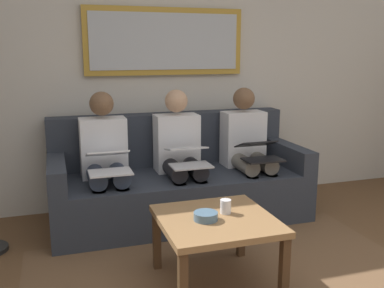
{
  "coord_description": "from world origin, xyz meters",
  "views": [
    {
      "loc": [
        1.02,
        1.5,
        1.47
      ],
      "look_at": [
        0.0,
        -1.7,
        0.75
      ],
      "focal_mm": 40.89,
      "sensor_mm": 36.0,
      "label": 1
    }
  ],
  "objects_px": {
    "person_middle": "(180,152)",
    "framed_mirror": "(165,41)",
    "laptop_silver": "(188,156)",
    "person_left": "(247,147)",
    "cup": "(226,206)",
    "bowl": "(206,216)",
    "laptop_black": "(259,151)",
    "coffee_table": "(216,226)",
    "person_right": "(105,157)",
    "laptop_white": "(109,162)",
    "couch": "(178,183)"
  },
  "relations": [
    {
      "from": "cup",
      "to": "laptop_white",
      "type": "height_order",
      "value": "laptop_white"
    },
    {
      "from": "laptop_black",
      "to": "laptop_white",
      "type": "height_order",
      "value": "laptop_white"
    },
    {
      "from": "person_left",
      "to": "laptop_white",
      "type": "bearing_deg",
      "value": 10.49
    },
    {
      "from": "coffee_table",
      "to": "laptop_black",
      "type": "bearing_deg",
      "value": -128.96
    },
    {
      "from": "person_middle",
      "to": "person_left",
      "type": "bearing_deg",
      "value": 180.0
    },
    {
      "from": "couch",
      "to": "person_right",
      "type": "bearing_deg",
      "value": 6.13
    },
    {
      "from": "framed_mirror",
      "to": "laptop_black",
      "type": "xyz_separation_m",
      "value": [
        -0.64,
        0.7,
        -0.92
      ]
    },
    {
      "from": "bowl",
      "to": "laptop_black",
      "type": "bearing_deg",
      "value": -131.22
    },
    {
      "from": "laptop_black",
      "to": "person_middle",
      "type": "xyz_separation_m",
      "value": [
        0.64,
        -0.24,
        -0.02
      ]
    },
    {
      "from": "person_middle",
      "to": "laptop_white",
      "type": "distance_m",
      "value": 0.68
    },
    {
      "from": "cup",
      "to": "laptop_black",
      "type": "relative_size",
      "value": 0.26
    },
    {
      "from": "person_left",
      "to": "laptop_white",
      "type": "height_order",
      "value": "person_left"
    },
    {
      "from": "laptop_white",
      "to": "coffee_table",
      "type": "bearing_deg",
      "value": 120.85
    },
    {
      "from": "couch",
      "to": "person_middle",
      "type": "distance_m",
      "value": 0.31
    },
    {
      "from": "laptop_black",
      "to": "laptop_silver",
      "type": "distance_m",
      "value": 0.64
    },
    {
      "from": "cup",
      "to": "person_right",
      "type": "bearing_deg",
      "value": -60.27
    },
    {
      "from": "coffee_table",
      "to": "bowl",
      "type": "xyz_separation_m",
      "value": [
        0.08,
        0.02,
        0.08
      ]
    },
    {
      "from": "bowl",
      "to": "framed_mirror",
      "type": "bearing_deg",
      "value": -96.07
    },
    {
      "from": "bowl",
      "to": "laptop_white",
      "type": "relative_size",
      "value": 0.4
    },
    {
      "from": "framed_mirror",
      "to": "person_middle",
      "type": "xyz_separation_m",
      "value": [
        0.0,
        0.46,
        -0.94
      ]
    },
    {
      "from": "cup",
      "to": "framed_mirror",
      "type": "bearing_deg",
      "value": -90.5
    },
    {
      "from": "cup",
      "to": "person_left",
      "type": "height_order",
      "value": "person_left"
    },
    {
      "from": "framed_mirror",
      "to": "person_left",
      "type": "distance_m",
      "value": 1.23
    },
    {
      "from": "person_left",
      "to": "coffee_table",
      "type": "bearing_deg",
      "value": 57.38
    },
    {
      "from": "bowl",
      "to": "person_middle",
      "type": "xyz_separation_m",
      "value": [
        -0.17,
        -1.17,
        0.13
      ]
    },
    {
      "from": "person_middle",
      "to": "framed_mirror",
      "type": "bearing_deg",
      "value": -90.0
    },
    {
      "from": "laptop_white",
      "to": "bowl",
      "type": "bearing_deg",
      "value": 116.66
    },
    {
      "from": "person_right",
      "to": "laptop_white",
      "type": "height_order",
      "value": "person_right"
    },
    {
      "from": "cup",
      "to": "bowl",
      "type": "xyz_separation_m",
      "value": [
        0.16,
        0.07,
        -0.02
      ]
    },
    {
      "from": "coffee_table",
      "to": "person_left",
      "type": "bearing_deg",
      "value": -122.62
    },
    {
      "from": "couch",
      "to": "framed_mirror",
      "type": "height_order",
      "value": "framed_mirror"
    },
    {
      "from": "person_right",
      "to": "couch",
      "type": "bearing_deg",
      "value": -173.87
    },
    {
      "from": "person_left",
      "to": "cup",
      "type": "bearing_deg",
      "value": 59.22
    },
    {
      "from": "cup",
      "to": "bowl",
      "type": "relative_size",
      "value": 0.6
    },
    {
      "from": "bowl",
      "to": "laptop_white",
      "type": "xyz_separation_m",
      "value": [
        0.47,
        -0.93,
        0.15
      ]
    },
    {
      "from": "coffee_table",
      "to": "cup",
      "type": "distance_m",
      "value": 0.14
    },
    {
      "from": "framed_mirror",
      "to": "cup",
      "type": "bearing_deg",
      "value": 89.5
    },
    {
      "from": "framed_mirror",
      "to": "couch",
      "type": "bearing_deg",
      "value": 90.0
    },
    {
      "from": "bowl",
      "to": "laptop_black",
      "type": "xyz_separation_m",
      "value": [
        -0.81,
        -0.93,
        0.15
      ]
    },
    {
      "from": "framed_mirror",
      "to": "person_middle",
      "type": "height_order",
      "value": "framed_mirror"
    },
    {
      "from": "person_left",
      "to": "laptop_white",
      "type": "distance_m",
      "value": 1.3
    },
    {
      "from": "cup",
      "to": "laptop_black",
      "type": "distance_m",
      "value": 1.09
    },
    {
      "from": "bowl",
      "to": "person_left",
      "type": "xyz_separation_m",
      "value": [
        -0.81,
        -1.17,
        0.13
      ]
    },
    {
      "from": "person_right",
      "to": "person_middle",
      "type": "bearing_deg",
      "value": 180.0
    },
    {
      "from": "person_left",
      "to": "laptop_silver",
      "type": "xyz_separation_m",
      "value": [
        0.64,
        0.25,
        0.02
      ]
    },
    {
      "from": "framed_mirror",
      "to": "bowl",
      "type": "relative_size",
      "value": 9.98
    },
    {
      "from": "person_middle",
      "to": "laptop_silver",
      "type": "distance_m",
      "value": 0.25
    },
    {
      "from": "bowl",
      "to": "laptop_black",
      "type": "distance_m",
      "value": 1.24
    },
    {
      "from": "framed_mirror",
      "to": "laptop_silver",
      "type": "bearing_deg",
      "value": 90.0
    },
    {
      "from": "cup",
      "to": "laptop_silver",
      "type": "relative_size",
      "value": 0.26
    }
  ]
}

